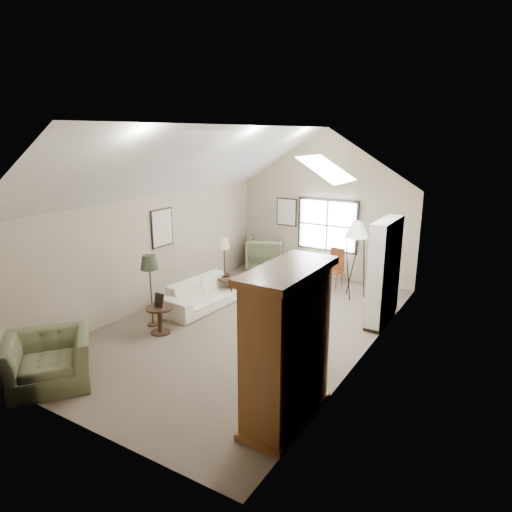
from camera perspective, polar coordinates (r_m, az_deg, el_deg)
The scene contains 18 objects.
room_shell at distance 8.78m, azimuth -1.38°, elevation 10.87°, with size 5.01×8.01×4.00m.
window at distance 12.47m, azimuth 8.92°, elevation 3.82°, with size 1.72×0.08×1.42m, color black.
skylight at distance 8.97m, azimuth 8.95°, elevation 10.87°, with size 0.80×1.20×0.52m, color white, non-canonical shape.
wall_art at distance 11.61m, azimuth -4.01°, elevation 4.52°, with size 1.97×3.71×0.88m.
armoire at distance 6.23m, azimuth 3.89°, elevation -11.21°, with size 0.60×1.50×2.20m, color brown.
tv_alcove at distance 9.67m, azimuth 15.74°, elevation -1.72°, with size 0.32×1.30×2.10m, color white.
media_console at distance 9.95m, azimuth 15.28°, elevation -6.39°, with size 0.34×1.18×0.60m, color #382316.
tv_panel at distance 9.74m, azimuth 15.54°, elevation -3.00°, with size 0.05×0.90×0.55m, color black.
sofa at distance 10.50m, azimuth -6.36°, elevation -4.66°, with size 2.20×0.86×0.64m, color beige.
armchair_near at distance 8.03m, azimuth -24.49°, elevation -11.81°, with size 1.25×1.09×0.81m, color #6C704E.
armchair_far at distance 13.23m, azimuth 1.18°, elevation 0.29°, with size 1.00×1.03×0.94m, color #616446.
coffee_table at distance 11.18m, azimuth -3.83°, elevation -3.76°, with size 0.96×0.53×0.49m, color #3C2A18.
bowl at distance 11.09m, azimuth -3.86°, elevation -2.42°, with size 0.23×0.23×0.06m, color #3A2017.
side_table at distance 9.32m, azimuth -11.88°, elevation -7.82°, with size 0.55×0.55×0.55m, color #341F15.
side_chair at distance 11.90m, azimuth 9.69°, elevation -1.50°, with size 0.39×0.39×0.99m, color brown.
tripod_lamp at distance 11.06m, azimuth 12.31°, elevation -0.43°, with size 0.56×0.56×1.91m, color silver, non-canonical shape.
dark_lamp at distance 9.54m, azimuth -12.99°, elevation -4.18°, with size 0.37×0.37×1.53m, color #262E20, non-canonical shape.
tan_lamp at distance 11.47m, azimuth -3.97°, elevation -0.94°, with size 0.28×0.28×1.38m, color tan, non-canonical shape.
Camera 1 is at (4.71, -7.38, 3.86)m, focal length 32.00 mm.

